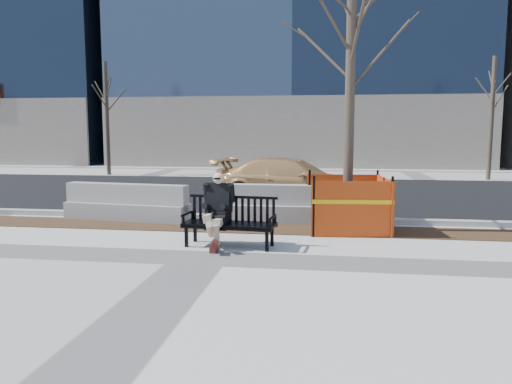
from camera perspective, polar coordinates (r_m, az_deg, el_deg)
ground at (r=8.32m, az=-6.36°, el=-7.55°), size 120.00×120.00×0.00m
mulch_strip at (r=10.79m, az=-2.88°, el=-4.10°), size 40.00×1.20×0.02m
asphalt_street at (r=16.84m, az=1.19°, el=-0.05°), size 60.00×10.40×0.01m
curb at (r=11.70m, az=-1.98°, el=-2.94°), size 60.00×0.25×0.12m
bench at (r=9.09m, az=-3.06°, el=-6.25°), size 1.76×0.77×0.91m
seated_man at (r=9.21m, az=-4.40°, el=-6.10°), size 0.66×1.01×1.34m
tree_fence at (r=10.74m, az=10.40°, el=-4.29°), size 2.65×2.65×6.08m
sedan at (r=14.35m, az=4.13°, el=-1.33°), size 4.77×2.64×1.31m
jersey_barrier_left at (r=12.09m, az=-14.59°, el=-3.13°), size 3.08×0.98×0.87m
jersey_barrier_right at (r=11.43m, az=4.64°, el=-3.51°), size 3.06×0.64×0.88m
far_tree_left at (r=24.68m, az=-16.53°, el=1.93°), size 2.35×2.35×5.70m
far_tree_right at (r=23.49m, az=25.11°, el=1.30°), size 2.28×2.28×5.60m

